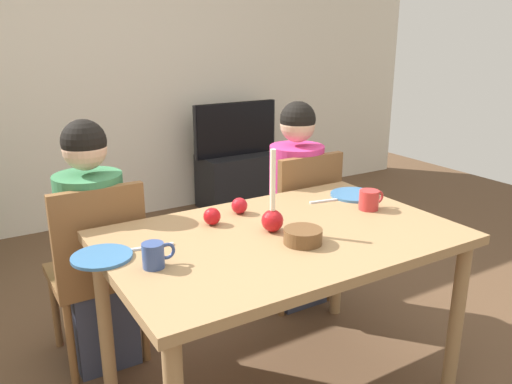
% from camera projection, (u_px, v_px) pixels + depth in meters
% --- Properties ---
extents(back_wall, '(6.40, 0.10, 2.60)m').
position_uv_depth(back_wall, '(97.00, 61.00, 4.03)').
color(back_wall, beige).
rests_on(back_wall, ground).
extents(dining_table, '(1.40, 0.90, 0.75)m').
position_uv_depth(dining_table, '(281.00, 252.00, 2.10)').
color(dining_table, '#99754C').
rests_on(dining_table, ground).
extents(chair_left, '(0.40, 0.40, 0.90)m').
position_uv_depth(chair_left, '(98.00, 264.00, 2.35)').
color(chair_left, brown).
rests_on(chair_left, ground).
extents(chair_right, '(0.40, 0.40, 0.90)m').
position_uv_depth(chair_right, '(299.00, 220.00, 2.91)').
color(chair_right, brown).
rests_on(chair_right, ground).
extents(person_left_child, '(0.30, 0.30, 1.17)m').
position_uv_depth(person_left_child, '(95.00, 250.00, 2.36)').
color(person_left_child, '#33384C').
rests_on(person_left_child, ground).
extents(person_right_child, '(0.30, 0.30, 1.17)m').
position_uv_depth(person_right_child, '(296.00, 208.00, 2.91)').
color(person_right_child, '#33384C').
rests_on(person_right_child, ground).
extents(tv_stand, '(0.64, 0.40, 0.48)m').
position_uv_depth(tv_stand, '(236.00, 181.00, 4.63)').
color(tv_stand, black).
rests_on(tv_stand, ground).
extents(tv, '(0.79, 0.05, 0.46)m').
position_uv_depth(tv, '(236.00, 129.00, 4.49)').
color(tv, black).
rests_on(tv, tv_stand).
extents(candle_centerpiece, '(0.09, 0.09, 0.34)m').
position_uv_depth(candle_centerpiece, '(272.00, 215.00, 2.08)').
color(candle_centerpiece, red).
rests_on(candle_centerpiece, dining_table).
extents(plate_left, '(0.22, 0.22, 0.01)m').
position_uv_depth(plate_left, '(102.00, 257.00, 1.84)').
color(plate_left, teal).
rests_on(plate_left, dining_table).
extents(plate_right, '(0.23, 0.23, 0.01)m').
position_uv_depth(plate_right, '(354.00, 195.00, 2.54)').
color(plate_right, teal).
rests_on(plate_right, dining_table).
extents(mug_left, '(0.12, 0.08, 0.09)m').
position_uv_depth(mug_left, '(154.00, 255.00, 1.76)').
color(mug_left, '#33477F').
rests_on(mug_left, dining_table).
extents(mug_right, '(0.13, 0.09, 0.09)m').
position_uv_depth(mug_right, '(369.00, 200.00, 2.34)').
color(mug_right, '#B72D2D').
rests_on(mug_right, dining_table).
extents(fork_left, '(0.18, 0.04, 0.01)m').
position_uv_depth(fork_left, '(150.00, 247.00, 1.93)').
color(fork_left, silver).
rests_on(fork_left, dining_table).
extents(fork_right, '(0.18, 0.05, 0.01)m').
position_uv_depth(fork_right, '(327.00, 201.00, 2.46)').
color(fork_right, silver).
rests_on(fork_right, dining_table).
extents(bowl_walnuts, '(0.15, 0.15, 0.06)m').
position_uv_depth(bowl_walnuts, '(303.00, 236.00, 1.97)').
color(bowl_walnuts, brown).
rests_on(bowl_walnuts, dining_table).
extents(apple_near_candle, '(0.07, 0.07, 0.07)m').
position_uv_depth(apple_near_candle, '(212.00, 216.00, 2.16)').
color(apple_near_candle, '#B81016').
rests_on(apple_near_candle, dining_table).
extents(apple_by_left_plate, '(0.07, 0.07, 0.07)m').
position_uv_depth(apple_by_left_plate, '(239.00, 206.00, 2.29)').
color(apple_by_left_plate, red).
rests_on(apple_by_left_plate, dining_table).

